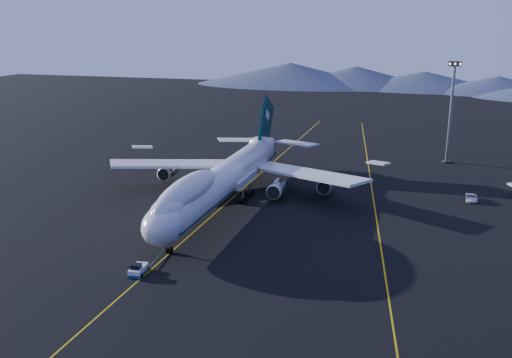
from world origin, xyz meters
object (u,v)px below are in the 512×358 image
(floodlight_mast, at_px, (451,112))
(pushback_tug, at_px, (138,270))
(service_van, at_px, (471,198))
(boeing_747, at_px, (224,179))

(floodlight_mast, bearing_deg, pushback_tug, -117.72)
(service_van, bearing_deg, floodlight_mast, 97.63)
(service_van, bearing_deg, pushback_tug, -133.12)
(boeing_747, relative_size, pushback_tug, 17.03)
(boeing_747, relative_size, floodlight_mast, 2.68)
(boeing_747, bearing_deg, pushback_tug, -91.85)
(boeing_747, xyz_separation_m, floodlight_mast, (45.28, 53.13, 7.90))
(boeing_747, distance_m, service_van, 53.18)
(pushback_tug, height_order, floodlight_mast, floodlight_mast)
(service_van, distance_m, floodlight_mast, 37.50)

